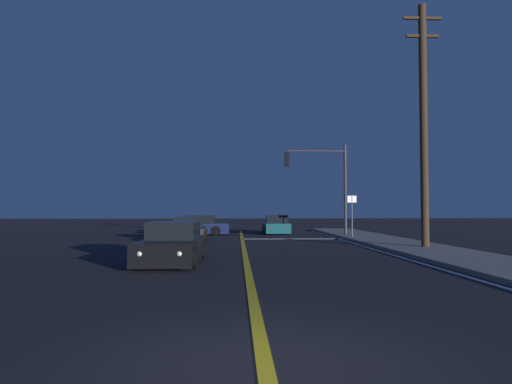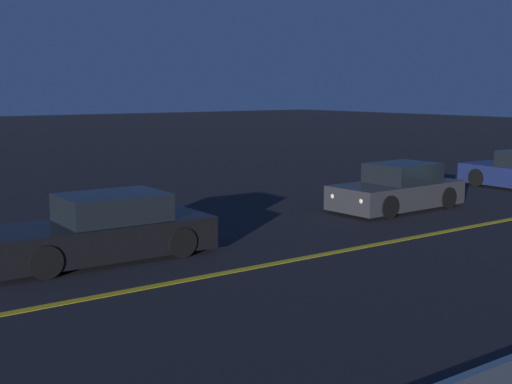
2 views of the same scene
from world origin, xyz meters
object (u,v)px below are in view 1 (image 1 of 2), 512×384
(car_parked_curb_charcoal, at_px, (189,231))
(car_distant_tail_teal, at_px, (276,226))
(utility_pole_right, at_px, (424,122))
(street_sign_corner, at_px, (352,210))
(car_lead_oncoming_black, at_px, (173,245))
(car_side_waiting_navy, at_px, (198,226))
(traffic_signal_near_right, at_px, (324,175))

(car_parked_curb_charcoal, bearing_deg, car_distant_tail_teal, -125.93)
(utility_pole_right, xyz_separation_m, street_sign_corner, (-1.40, 6.92, -3.80))
(car_distant_tail_teal, bearing_deg, car_parked_curb_charcoal, -124.03)
(car_lead_oncoming_black, bearing_deg, car_parked_curb_charcoal, -86.16)
(car_side_waiting_navy, height_order, car_parked_curb_charcoal, same)
(car_side_waiting_navy, relative_size, utility_pole_right, 0.42)
(car_distant_tail_teal, xyz_separation_m, car_parked_curb_charcoal, (-5.37, -7.93, -0.00))
(car_distant_tail_teal, bearing_deg, car_lead_oncoming_black, -105.84)
(car_distant_tail_teal, relative_size, traffic_signal_near_right, 0.74)
(car_distant_tail_teal, distance_m, car_lead_oncoming_black, 17.92)
(traffic_signal_near_right, bearing_deg, car_distant_tail_teal, -50.10)
(utility_pole_right, bearing_deg, car_side_waiting_navy, 132.50)
(car_lead_oncoming_black, relative_size, street_sign_corner, 1.79)
(car_distant_tail_teal, distance_m, car_parked_curb_charcoal, 9.58)
(car_distant_tail_teal, relative_size, street_sign_corner, 1.69)
(car_side_waiting_navy, distance_m, utility_pole_right, 16.72)
(utility_pole_right, bearing_deg, car_distant_tail_teal, 112.14)
(car_lead_oncoming_black, xyz_separation_m, traffic_signal_near_right, (7.72, 13.88, 3.37))
(car_lead_oncoming_black, relative_size, car_parked_curb_charcoal, 1.11)
(car_parked_curb_charcoal, xyz_separation_m, traffic_signal_near_right, (8.17, 4.58, 3.37))
(car_side_waiting_navy, relative_size, street_sign_corner, 1.74)
(car_side_waiting_navy, height_order, traffic_signal_near_right, traffic_signal_near_right)
(car_lead_oncoming_black, xyz_separation_m, street_sign_corner, (8.83, 11.08, 1.15))
(car_parked_curb_charcoal, xyz_separation_m, utility_pole_right, (10.69, -5.14, 4.95))
(car_distant_tail_teal, distance_m, utility_pole_right, 14.96)
(car_distant_tail_teal, xyz_separation_m, car_lead_oncoming_black, (-4.91, -17.24, 0.00))
(car_lead_oncoming_black, relative_size, traffic_signal_near_right, 0.79)
(car_lead_oncoming_black, distance_m, utility_pole_right, 12.10)
(car_side_waiting_navy, bearing_deg, car_lead_oncoming_black, -176.24)
(car_lead_oncoming_black, xyz_separation_m, car_parked_curb_charcoal, (-0.46, 9.31, -0.00))
(car_parked_curb_charcoal, distance_m, utility_pole_right, 12.85)
(traffic_signal_near_right, bearing_deg, utility_pole_right, 104.50)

